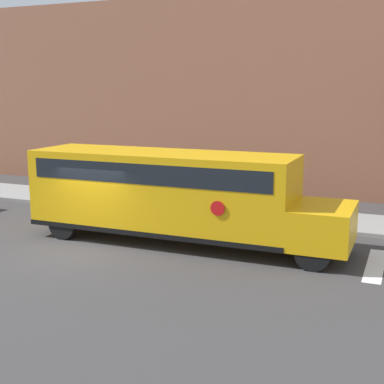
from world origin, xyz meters
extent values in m
plane|color=#3A3838|center=(0.00, 0.00, 0.00)|extent=(60.00, 60.00, 0.00)
cube|color=gray|center=(0.00, 6.50, 0.07)|extent=(44.00, 3.00, 0.15)
cube|color=#935B42|center=(0.00, 13.00, 4.73)|extent=(32.00, 4.00, 9.45)
cube|color=white|center=(8.75, 2.00, 0.00)|extent=(0.50, 3.20, 0.01)
cube|color=#EAA80F|center=(1.93, 1.93, 1.72)|extent=(8.82, 2.50, 2.54)
cube|color=#EAA80F|center=(7.21, 1.93, 1.05)|extent=(1.75, 2.50, 1.20)
cube|color=black|center=(1.93, 1.93, 0.53)|extent=(8.82, 2.54, 0.16)
cube|color=black|center=(1.93, 1.93, 2.44)|extent=(8.11, 2.53, 0.64)
cylinder|color=red|center=(4.35, 0.64, 1.60)|extent=(0.44, 0.02, 0.44)
cylinder|color=black|center=(7.12, 3.01, 0.50)|extent=(1.00, 0.30, 1.00)
cylinder|color=black|center=(7.12, 0.85, 0.50)|extent=(1.00, 0.30, 1.00)
cylinder|color=black|center=(-1.28, 3.01, 0.50)|extent=(1.00, 0.30, 1.00)
cylinder|color=black|center=(-1.28, 0.85, 0.50)|extent=(1.00, 0.30, 1.00)
camera|label=1|loc=(9.50, -13.71, 5.04)|focal=50.00mm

